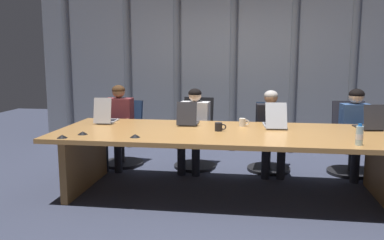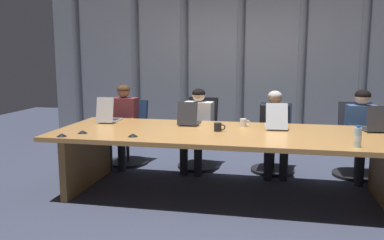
{
  "view_description": "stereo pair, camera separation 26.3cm",
  "coord_description": "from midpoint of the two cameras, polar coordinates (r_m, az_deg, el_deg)",
  "views": [
    {
      "loc": [
        0.25,
        -4.51,
        1.61
      ],
      "look_at": [
        -0.43,
        0.14,
        0.85
      ],
      "focal_mm": 37.63,
      "sensor_mm": 36.0,
      "label": 1
    },
    {
      "loc": [
        0.51,
        -4.47,
        1.61
      ],
      "look_at": [
        -0.43,
        0.14,
        0.85
      ],
      "focal_mm": 37.63,
      "sensor_mm": 36.0,
      "label": 2
    }
  ],
  "objects": [
    {
      "name": "ground_plane",
      "position": [
        4.78,
        3.31,
        -10.44
      ],
      "size": [
        13.47,
        13.47,
        0.0
      ],
      "primitive_type": "plane",
      "color": "#383D51"
    },
    {
      "name": "conference_table",
      "position": [
        4.62,
        3.38,
        -3.38
      ],
      "size": [
        3.94,
        1.43,
        0.75
      ],
      "color": "#B77F42",
      "rests_on": "ground_plane"
    },
    {
      "name": "curtain_backdrop",
      "position": [
        6.76,
        5.1,
        8.81
      ],
      "size": [
        6.73,
        0.17,
        3.13
      ],
      "color": "gray",
      "rests_on": "ground_plane"
    },
    {
      "name": "laptop_left_end",
      "position": [
        5.31,
        -13.48,
        0.31
      ],
      "size": [
        0.24,
        0.42,
        0.33
      ],
      "rotation": [
        0.0,
        0.0,
        1.62
      ],
      "color": "#BCBCC1",
      "rests_on": "conference_table"
    },
    {
      "name": "laptop_left_mid",
      "position": [
        5.02,
        -2.06,
        -0.01
      ],
      "size": [
        0.25,
        0.38,
        0.3
      ],
      "rotation": [
        0.0,
        0.0,
        1.59
      ],
      "color": "#2D2D33",
      "rests_on": "conference_table"
    },
    {
      "name": "laptop_center",
      "position": [
        4.94,
        10.1,
        -0.28
      ],
      "size": [
        0.28,
        0.5,
        0.31
      ],
      "rotation": [
        0.0,
        0.0,
        1.63
      ],
      "color": "#A8ADB7",
      "rests_on": "conference_table"
    },
    {
      "name": "laptop_right_mid",
      "position": [
        5.1,
        22.5,
        -0.56
      ],
      "size": [
        0.29,
        0.4,
        0.3
      ],
      "rotation": [
        0.0,
        0.0,
        1.71
      ],
      "color": "#2D2D33",
      "rests_on": "conference_table"
    },
    {
      "name": "office_chair_left_end",
      "position": [
        6.08,
        -10.82,
        -2.82
      ],
      "size": [
        0.6,
        0.61,
        0.94
      ],
      "rotation": [
        0.0,
        0.0,
        -1.73
      ],
      "color": "navy",
      "rests_on": "ground_plane"
    },
    {
      "name": "office_chair_left_mid",
      "position": [
        5.83,
        -0.75,
        -3.02
      ],
      "size": [
        0.6,
        0.6,
        1.0
      ],
      "rotation": [
        0.0,
        0.0,
        -1.67
      ],
      "color": "black",
      "rests_on": "ground_plane"
    },
    {
      "name": "office_chair_center",
      "position": [
        5.76,
        9.64,
        -3.47
      ],
      "size": [
        0.6,
        0.6,
        0.94
      ],
      "rotation": [
        0.0,
        0.0,
        -1.67
      ],
      "color": "navy",
      "rests_on": "ground_plane"
    },
    {
      "name": "office_chair_right_mid",
      "position": [
        5.89,
        20.28,
        -3.52
      ],
      "size": [
        0.6,
        0.6,
        0.98
      ],
      "rotation": [
        0.0,
        0.0,
        -1.53
      ],
      "color": "#2D2D38",
      "rests_on": "ground_plane"
    },
    {
      "name": "person_left_end",
      "position": [
        5.89,
        -11.8,
        -0.13
      ],
      "size": [
        0.4,
        0.55,
        1.18
      ],
      "rotation": [
        0.0,
        0.0,
        -1.58
      ],
      "color": "brown",
      "rests_on": "ground_plane"
    },
    {
      "name": "person_left_mid",
      "position": [
        5.62,
        -1.13,
        -0.58
      ],
      "size": [
        0.45,
        0.57,
        1.14
      ],
      "rotation": [
        0.0,
        0.0,
        -1.66
      ],
      "color": "silver",
      "rests_on": "ground_plane"
    },
    {
      "name": "person_center",
      "position": [
        5.54,
        9.81,
        -0.93
      ],
      "size": [
        0.43,
        0.57,
        1.13
      ],
      "rotation": [
        0.0,
        0.0,
        -1.47
      ],
      "color": "black",
      "rests_on": "ground_plane"
    },
    {
      "name": "person_right_mid",
      "position": [
        5.68,
        21.14,
        -0.91
      ],
      "size": [
        0.42,
        0.57,
        1.17
      ],
      "rotation": [
        0.0,
        0.0,
        -1.47
      ],
      "color": "#335184",
      "rests_on": "ground_plane"
    },
    {
      "name": "water_bottle_primary",
      "position": [
        4.14,
        20.98,
        -2.09
      ],
      "size": [
        0.07,
        0.07,
        0.21
      ],
      "color": "silver",
      "rests_on": "conference_table"
    },
    {
      "name": "coffee_mug_near",
      "position": [
        4.6,
        2.2,
        -0.98
      ],
      "size": [
        0.13,
        0.09,
        0.1
      ],
      "color": "black",
      "rests_on": "conference_table"
    },
    {
      "name": "coffee_mug_far",
      "position": [
        4.92,
        5.69,
        -0.34
      ],
      "size": [
        0.13,
        0.08,
        0.1
      ],
      "color": "white",
      "rests_on": "conference_table"
    },
    {
      "name": "conference_mic_left_side",
      "position": [
        4.31,
        -9.81,
        -2.22
      ],
      "size": [
        0.11,
        0.11,
        0.03
      ],
      "primitive_type": "cone",
      "color": "black",
      "rests_on": "conference_table"
    },
    {
      "name": "conference_mic_middle",
      "position": [
        4.47,
        -19.54,
        -2.21
      ],
      "size": [
        0.11,
        0.11,
        0.03
      ],
      "primitive_type": "cone",
      "color": "black",
      "rests_on": "conference_table"
    },
    {
      "name": "conference_mic_right_side",
      "position": [
        4.6,
        -16.83,
        -1.77
      ],
      "size": [
        0.11,
        0.11,
        0.03
      ],
      "primitive_type": "cone",
      "color": "black",
      "rests_on": "conference_table"
    }
  ]
}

